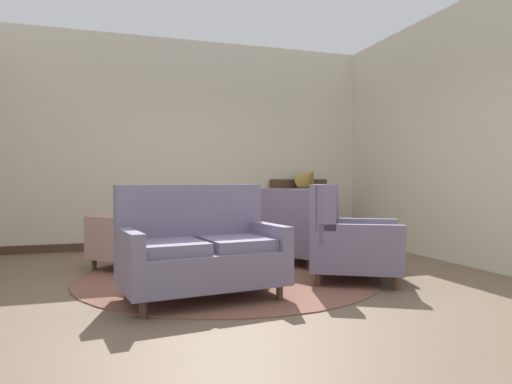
# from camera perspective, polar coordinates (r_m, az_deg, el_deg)

# --- Properties ---
(ground) EXTENTS (8.47, 8.47, 0.00)m
(ground) POSITION_cam_1_polar(r_m,az_deg,el_deg) (5.03, -2.48, -10.83)
(ground) COLOR brown
(wall_back) EXTENTS (6.21, 0.08, 3.34)m
(wall_back) POSITION_cam_1_polar(r_m,az_deg,el_deg) (7.76, -8.25, 5.80)
(wall_back) COLOR beige
(wall_back) RESTS_ON ground
(wall_right) EXTENTS (0.08, 4.03, 3.34)m
(wall_right) POSITION_cam_1_polar(r_m,az_deg,el_deg) (7.12, 19.75, 6.14)
(wall_right) COLOR beige
(wall_right) RESTS_ON ground
(baseboard_back) EXTENTS (6.05, 0.03, 0.12)m
(baseboard_back) POSITION_cam_1_polar(r_m,az_deg,el_deg) (7.74, -8.14, -6.12)
(baseboard_back) COLOR #4C3323
(baseboard_back) RESTS_ON ground
(area_rug) EXTENTS (3.30, 3.30, 0.01)m
(area_rug) POSITION_cam_1_polar(r_m,az_deg,el_deg) (5.32, -3.37, -10.11)
(area_rug) COLOR brown
(area_rug) RESTS_ON ground
(coffee_table) EXTENTS (0.82, 0.82, 0.45)m
(coffee_table) POSITION_cam_1_polar(r_m,az_deg,el_deg) (5.06, -3.38, -6.64)
(coffee_table) COLOR #4C3323
(coffee_table) RESTS_ON ground
(porcelain_vase) EXTENTS (0.19, 0.19, 0.29)m
(porcelain_vase) POSITION_cam_1_polar(r_m,az_deg,el_deg) (4.97, -3.75, -4.32)
(porcelain_vase) COLOR #384C93
(porcelain_vase) RESTS_ON coffee_table
(settee) EXTENTS (1.50, 0.98, 1.03)m
(settee) POSITION_cam_1_polar(r_m,az_deg,el_deg) (4.29, -6.70, -7.21)
(settee) COLOR slate
(settee) RESTS_ON ground
(armchair_foreground_right) EXTENTS (1.22, 1.19, 1.02)m
(armchair_foreground_right) POSITION_cam_1_polar(r_m,az_deg,el_deg) (5.11, 10.98, -5.85)
(armchair_foreground_right) COLOR slate
(armchair_foreground_right) RESTS_ON ground
(armchair_far_left) EXTENTS (1.16, 1.16, 0.97)m
(armchair_far_left) POSITION_cam_1_polar(r_m,az_deg,el_deg) (5.84, -13.90, -5.03)
(armchair_far_left) COLOR tan
(armchair_far_left) RESTS_ON ground
(armchair_near_sideboard) EXTENTS (1.09, 1.11, 0.97)m
(armchair_near_sideboard) POSITION_cam_1_polar(r_m,az_deg,el_deg) (6.03, 5.63, -4.85)
(armchair_near_sideboard) COLOR slate
(armchair_near_sideboard) RESTS_ON ground
(sideboard) EXTENTS (1.05, 0.42, 1.09)m
(sideboard) POSITION_cam_1_polar(r_m,az_deg,el_deg) (8.03, 5.69, -2.85)
(sideboard) COLOR #4C3323
(sideboard) RESTS_ON ground
(gramophone) EXTENTS (0.44, 0.53, 0.55)m
(gramophone) POSITION_cam_1_polar(r_m,az_deg,el_deg) (7.94, 6.31, 1.57)
(gramophone) COLOR #4C3323
(gramophone) RESTS_ON sideboard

